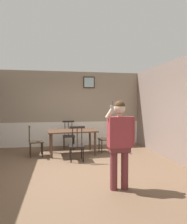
% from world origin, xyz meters
% --- Properties ---
extents(ground_plane, '(6.27, 6.27, 0.00)m').
position_xyz_m(ground_plane, '(0.00, 0.00, 0.00)').
color(ground_plane, brown).
extents(room_back_partition, '(5.65, 0.17, 2.88)m').
position_xyz_m(room_back_partition, '(0.00, 2.85, 1.39)').
color(room_back_partition, gray).
rests_on(room_back_partition, ground_plane).
extents(room_right_partition, '(0.13, 5.70, 2.88)m').
position_xyz_m(room_right_partition, '(2.83, -0.01, 1.44)').
color(room_right_partition, gray).
rests_on(room_right_partition, ground_plane).
extents(dining_table, '(1.63, 1.03, 0.78)m').
position_xyz_m(dining_table, '(-0.01, 1.48, 0.68)').
color(dining_table, '#4C3323').
rests_on(dining_table, ground_plane).
extents(chair_near_window, '(0.45, 0.45, 0.99)m').
position_xyz_m(chair_near_window, '(1.16, 1.57, 0.47)').
color(chair_near_window, '#2D2319').
rests_on(chair_near_window, ground_plane).
extents(chair_by_doorway, '(0.44, 0.44, 1.02)m').
position_xyz_m(chair_by_doorway, '(0.06, 0.63, 0.47)').
color(chair_by_doorway, black).
rests_on(chair_by_doorway, ground_plane).
extents(chair_at_table_head, '(0.50, 0.50, 0.97)m').
position_xyz_m(chair_at_table_head, '(-1.17, 1.38, 0.48)').
color(chair_at_table_head, '#2D2319').
rests_on(chair_at_table_head, ground_plane).
extents(chair_opposite_corner, '(0.44, 0.44, 1.00)m').
position_xyz_m(chair_opposite_corner, '(-0.07, 2.32, 0.48)').
color(chair_opposite_corner, black).
rests_on(chair_opposite_corner, ground_plane).
extents(person_figure, '(0.59, 0.24, 1.70)m').
position_xyz_m(person_figure, '(0.69, -1.39, 0.99)').
color(person_figure, brown).
rests_on(person_figure, ground_plane).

